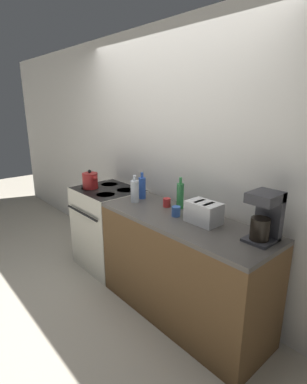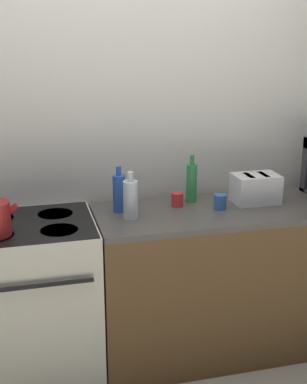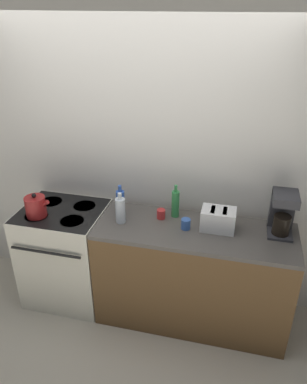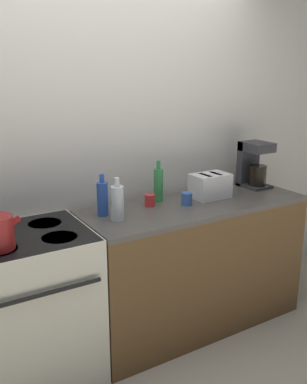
{
  "view_description": "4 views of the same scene",
  "coord_description": "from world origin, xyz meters",
  "px_view_note": "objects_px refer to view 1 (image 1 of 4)",
  "views": [
    {
      "loc": [
        2.17,
        -1.43,
        1.86
      ],
      "look_at": [
        0.13,
        0.36,
        1.06
      ],
      "focal_mm": 28.0,
      "sensor_mm": 36.0,
      "label": 1
    },
    {
      "loc": [
        -0.61,
        -2.47,
        1.96
      ],
      "look_at": [
        0.12,
        0.39,
        1.04
      ],
      "focal_mm": 50.0,
      "sensor_mm": 36.0,
      "label": 2
    },
    {
      "loc": [
        0.85,
        -2.23,
        2.58
      ],
      "look_at": [
        0.21,
        0.36,
        1.19
      ],
      "focal_mm": 35.0,
      "sensor_mm": 36.0,
      "label": 3
    },
    {
      "loc": [
        -1.14,
        -1.97,
        1.83
      ],
      "look_at": [
        0.26,
        0.33,
        1.05
      ],
      "focal_mm": 40.0,
      "sensor_mm": 36.0,
      "label": 4
    }
  ],
  "objects_px": {
    "bottle_green": "(180,195)",
    "stove": "(109,227)",
    "coffee_maker": "(265,215)",
    "cup_blue": "(176,211)",
    "kettle": "(90,180)",
    "cup_red": "(167,203)",
    "bottle_blue": "(142,188)",
    "toaster": "(204,212)",
    "bottle_clear": "(135,191)"
  },
  "relations": [
    {
      "from": "stove",
      "to": "bottle_clear",
      "type": "distance_m",
      "value": 0.8
    },
    {
      "from": "bottle_green",
      "to": "cup_red",
      "type": "xyz_separation_m",
      "value": [
        -0.11,
        -0.06,
        -0.08
      ]
    },
    {
      "from": "bottle_green",
      "to": "cup_red",
      "type": "distance_m",
      "value": 0.15
    },
    {
      "from": "coffee_maker",
      "to": "bottle_green",
      "type": "distance_m",
      "value": 0.85
    },
    {
      "from": "toaster",
      "to": "bottle_blue",
      "type": "height_order",
      "value": "bottle_blue"
    },
    {
      "from": "bottle_green",
      "to": "cup_blue",
      "type": "bearing_deg",
      "value": -55.34
    },
    {
      "from": "stove",
      "to": "bottle_clear",
      "type": "bearing_deg",
      "value": -4.85
    },
    {
      "from": "stove",
      "to": "kettle",
      "type": "relative_size",
      "value": 4.29
    },
    {
      "from": "kettle",
      "to": "bottle_green",
      "type": "distance_m",
      "value": 1.17
    },
    {
      "from": "bottle_green",
      "to": "cup_red",
      "type": "relative_size",
      "value": 3.58
    },
    {
      "from": "toaster",
      "to": "kettle",
      "type": "bearing_deg",
      "value": -173.86
    },
    {
      "from": "stove",
      "to": "cup_blue",
      "type": "distance_m",
      "value": 1.21
    },
    {
      "from": "bottle_clear",
      "to": "cup_red",
      "type": "height_order",
      "value": "bottle_clear"
    },
    {
      "from": "bottle_green",
      "to": "bottle_blue",
      "type": "bearing_deg",
      "value": -170.95
    },
    {
      "from": "kettle",
      "to": "bottle_clear",
      "type": "height_order",
      "value": "bottle_clear"
    },
    {
      "from": "kettle",
      "to": "cup_red",
      "type": "bearing_deg",
      "value": 11.55
    },
    {
      "from": "stove",
      "to": "kettle",
      "type": "distance_m",
      "value": 0.58
    },
    {
      "from": "coffee_maker",
      "to": "bottle_green",
      "type": "xyz_separation_m",
      "value": [
        -0.85,
        0.04,
        -0.06
      ]
    },
    {
      "from": "coffee_maker",
      "to": "cup_blue",
      "type": "bearing_deg",
      "value": -169.8
    },
    {
      "from": "bottle_blue",
      "to": "cup_blue",
      "type": "xyz_separation_m",
      "value": [
        0.58,
        -0.1,
        -0.07
      ]
    },
    {
      "from": "bottle_blue",
      "to": "toaster",
      "type": "bearing_deg",
      "value": -2.74
    },
    {
      "from": "bottle_green",
      "to": "bottle_clear",
      "type": "bearing_deg",
      "value": -154.58
    },
    {
      "from": "stove",
      "to": "coffee_maker",
      "type": "height_order",
      "value": "coffee_maker"
    },
    {
      "from": "toaster",
      "to": "bottle_green",
      "type": "height_order",
      "value": "bottle_green"
    },
    {
      "from": "cup_red",
      "to": "bottle_green",
      "type": "bearing_deg",
      "value": 30.55
    },
    {
      "from": "cup_blue",
      "to": "bottle_clear",
      "type": "bearing_deg",
      "value": -177.27
    },
    {
      "from": "bottle_green",
      "to": "cup_blue",
      "type": "height_order",
      "value": "bottle_green"
    },
    {
      "from": "toaster",
      "to": "cup_red",
      "type": "xyz_separation_m",
      "value": [
        -0.48,
        0.05,
        -0.05
      ]
    },
    {
      "from": "toaster",
      "to": "stove",
      "type": "bearing_deg",
      "value": -178.39
    },
    {
      "from": "toaster",
      "to": "cup_blue",
      "type": "relative_size",
      "value": 3.1
    },
    {
      "from": "coffee_maker",
      "to": "bottle_clear",
      "type": "height_order",
      "value": "coffee_maker"
    },
    {
      "from": "coffee_maker",
      "to": "bottle_green",
      "type": "bearing_deg",
      "value": 177.19
    },
    {
      "from": "toaster",
      "to": "bottle_green",
      "type": "relative_size",
      "value": 0.93
    },
    {
      "from": "stove",
      "to": "bottle_green",
      "type": "height_order",
      "value": "bottle_green"
    },
    {
      "from": "cup_blue",
      "to": "kettle",
      "type": "bearing_deg",
      "value": -175.37
    },
    {
      "from": "stove",
      "to": "bottle_green",
      "type": "relative_size",
      "value": 3.22
    },
    {
      "from": "cup_red",
      "to": "cup_blue",
      "type": "bearing_deg",
      "value": -25.62
    },
    {
      "from": "bottle_green",
      "to": "stove",
      "type": "bearing_deg",
      "value": -171.29
    },
    {
      "from": "cup_red",
      "to": "stove",
      "type": "bearing_deg",
      "value": -174.33
    },
    {
      "from": "bottle_blue",
      "to": "cup_blue",
      "type": "distance_m",
      "value": 0.59
    },
    {
      "from": "kettle",
      "to": "bottle_clear",
      "type": "xyz_separation_m",
      "value": [
        0.72,
        0.08,
        0.02
      ]
    },
    {
      "from": "coffee_maker",
      "to": "bottle_clear",
      "type": "relative_size",
      "value": 1.32
    },
    {
      "from": "coffee_maker",
      "to": "bottle_green",
      "type": "relative_size",
      "value": 1.22
    },
    {
      "from": "toaster",
      "to": "coffee_maker",
      "type": "bearing_deg",
      "value": 8.39
    },
    {
      "from": "toaster",
      "to": "bottle_green",
      "type": "xyz_separation_m",
      "value": [
        -0.37,
        0.11,
        0.03
      ]
    },
    {
      "from": "stove",
      "to": "bottle_green",
      "type": "xyz_separation_m",
      "value": [
        0.98,
        0.15,
        0.58
      ]
    },
    {
      "from": "kettle",
      "to": "bottle_blue",
      "type": "bearing_deg",
      "value": 16.47
    },
    {
      "from": "bottle_blue",
      "to": "bottle_clear",
      "type": "bearing_deg",
      "value": -72.07
    },
    {
      "from": "stove",
      "to": "cup_red",
      "type": "relative_size",
      "value": 11.55
    },
    {
      "from": "toaster",
      "to": "bottle_blue",
      "type": "relative_size",
      "value": 1.0
    }
  ]
}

